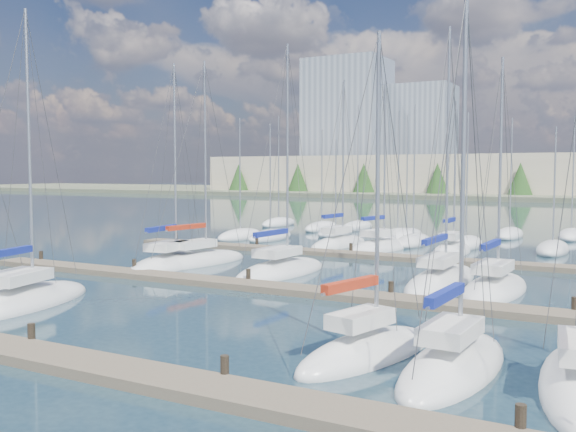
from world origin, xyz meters
The scene contains 17 objects.
ground centered at (0.00, 60.00, 0.00)m, with size 400.00×400.00×0.00m, color #233A46.
dock_near centered at (0.00, 2.01, 0.15)m, with size 44.00×1.93×1.10m.
dock_mid centered at (0.00, 16.01, 0.15)m, with size 44.00×1.93×1.10m.
dock_far centered at (0.00, 30.01, 0.15)m, with size 44.00×1.93×1.10m.
sailboat_o centered at (-3.19, 34.63, 0.19)m, with size 4.18×7.64×13.67m.
sailboat_e centered at (9.43, 7.17, 0.19)m, with size 2.76×7.59×12.11m.
sailboat_k centered at (4.99, 22.18, 0.19)m, with size 2.81×9.77×14.58m.
sailboat_l centered at (8.03, 20.84, 0.18)m, with size 2.97×8.29×12.47m.
sailboat_h centered at (-11.88, 20.13, 0.18)m, with size 4.07×8.45×13.64m.
sailboat_j centered at (-4.25, 20.95, 0.18)m, with size 3.43×8.70×14.28m.
sailboat_p centered at (2.25, 35.15, 0.19)m, with size 2.35×6.90×11.96m.
sailboat_d centered at (6.56, 7.27, 0.19)m, with size 3.69×6.99×11.30m.
sailboat_i centered at (-10.93, 21.81, 0.19)m, with size 3.52×8.79×13.96m.
sailboat_n centered at (-7.01, 35.47, 0.20)m, with size 3.11×8.02×14.16m.
sailboat_c centered at (-10.21, 7.57, 0.18)m, with size 4.97×9.02×14.13m.
distant_boats centered at (-4.34, 43.76, 0.29)m, with size 36.93×20.75×13.30m.
shoreline centered at (-13.29, 149.77, 7.44)m, with size 400.00×60.00×38.00m.
Camera 1 is at (14.12, -11.91, 6.06)m, focal length 40.00 mm.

